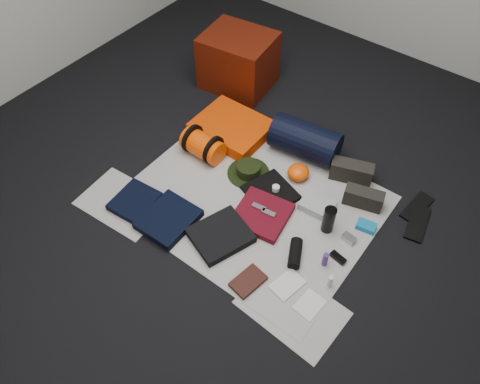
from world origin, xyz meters
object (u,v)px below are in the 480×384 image
Objects in this scene: sleeping_pad at (232,128)px; paperback_book at (248,281)px; stuff_sack at (203,146)px; water_bottle at (329,220)px; red_cabinet at (238,61)px; compact_camera at (349,238)px; navy_duffel at (305,140)px.

paperback_book is at bearing -47.81° from sleeping_pad.
water_bottle is (1.08, -0.03, 0.01)m from stuff_sack.
paperback_book is (0.90, -0.66, -0.08)m from stuff_sack.
sleeping_pad is at bearing -64.88° from red_cabinet.
compact_camera is (1.21, -0.34, -0.03)m from sleeping_pad.
water_bottle is 0.18m from compact_camera.
compact_camera is 0.43× the size of paperback_book.
water_bottle is at bearing -52.72° from navy_duffel.
stuff_sack is 3.49× the size of compact_camera.
sleeping_pad is 1.09× the size of navy_duffel.
navy_duffel reaches higher than stuff_sack.
red_cabinet is 2.74× the size of water_bottle.
red_cabinet reaches higher than sleeping_pad.
stuff_sack reaches higher than compact_camera.
stuff_sack is 1.08m from water_bottle.
compact_camera is at bearing 71.94° from paperback_book.
paperback_book is at bearing -81.59° from navy_duffel.
sleeping_pad is at bearing 141.58° from paperback_book.
red_cabinet is 1.10× the size of navy_duffel.
red_cabinet is at bearing 138.55° from paperback_book.
sleeping_pad is 0.32m from stuff_sack.
sleeping_pad is 1.11m from water_bottle.
sleeping_pad is (0.34, -0.52, -0.17)m from red_cabinet.
compact_camera is (1.23, -0.02, -0.07)m from stuff_sack.
red_cabinet is at bearing 122.78° from sleeping_pad.
water_bottle is (1.39, -0.87, -0.12)m from red_cabinet.
red_cabinet reaches higher than stuff_sack.
stuff_sack reaches higher than paperback_book.
navy_duffel is at bearing 115.33° from paperback_book.
sleeping_pad is 6.11× the size of compact_camera.
paperback_book is at bearing -58.50° from red_cabinet.
red_cabinet reaches higher than navy_duffel.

